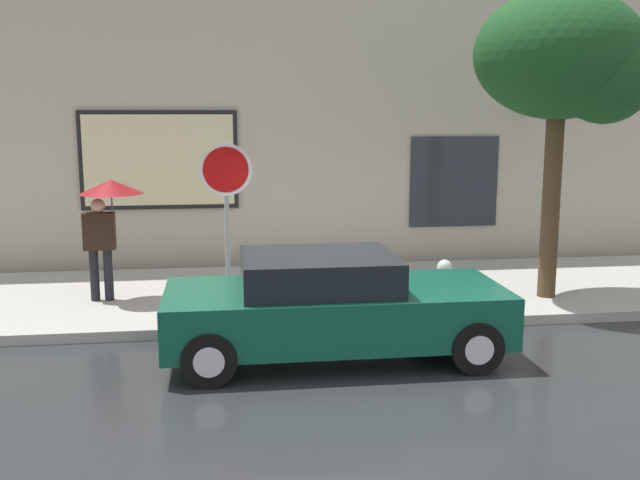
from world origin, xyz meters
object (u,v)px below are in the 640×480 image
Objects in this scene: pedestrian_with_umbrella at (107,205)px; fire_hydrant at (444,283)px; parked_car at (332,306)px; street_tree at (568,61)px; stop_sign at (226,194)px.

fire_hydrant is at bearing -11.27° from pedestrian_with_umbrella.
parked_car is 5.93× the size of fire_hydrant.
parked_car is 5.41m from street_tree.
parked_car is at bearing -139.59° from fire_hydrant.
street_tree is at bearing 1.37° from stop_sign.
stop_sign reaches higher than parked_car.
parked_car is at bearing -153.42° from street_tree.
stop_sign is at bearing 124.96° from parked_car.
street_tree reaches higher than stop_sign.
street_tree is 1.92× the size of stop_sign.
stop_sign is at bearing 177.52° from fire_hydrant.
fire_hydrant is 0.15× the size of street_tree.
fire_hydrant is (1.99, 1.69, -0.17)m from parked_car.
pedestrian_with_umbrella is at bearing 168.73° from fire_hydrant.
street_tree is (3.92, 1.96, 3.17)m from parked_car.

